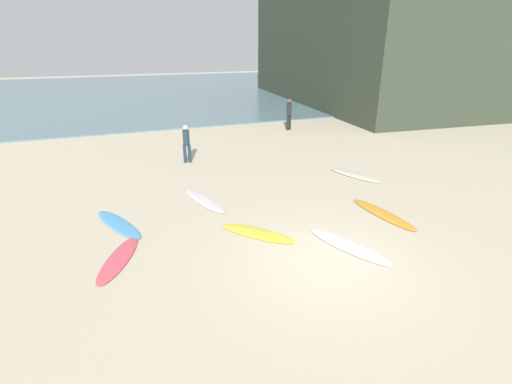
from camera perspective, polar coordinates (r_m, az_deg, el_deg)
name	(u,v)px	position (r m, az deg, el deg)	size (l,w,h in m)	color
ground_plane	(328,263)	(9.51, 10.74, -10.37)	(120.00, 120.00, 0.00)	beige
ocean_water	(150,91)	(43.46, -15.58, 14.34)	(120.00, 40.00, 0.08)	slate
coastal_headland	(435,23)	(39.91, 25.15, 21.91)	(25.40, 23.47, 12.94)	#333D2D
surfboard_0	(355,175)	(15.62, 14.57, 2.47)	(0.59, 2.32, 0.08)	silver
surfboard_1	(258,233)	(10.58, 0.25, -6.18)	(0.60, 2.23, 0.09)	yellow
surfboard_2	(383,214)	(12.36, 18.47, -3.13)	(0.53, 2.60, 0.07)	orange
surfboard_3	(349,246)	(10.25, 13.66, -7.84)	(0.58, 2.51, 0.09)	white
surfboard_4	(119,259)	(10.02, -19.85, -9.40)	(0.54, 2.24, 0.07)	#E34F5E
surfboard_5	(204,200)	(12.82, -7.75, -1.23)	(0.54, 2.51, 0.08)	silver
surfboard_6	(119,224)	(11.81, -19.84, -4.53)	(0.54, 2.49, 0.06)	#499ADE
beachgoer_near	(289,113)	(23.17, 4.96, 11.72)	(0.35, 0.35, 1.82)	black
beachgoer_mid	(186,142)	(16.89, -10.36, 7.35)	(0.34, 0.32, 1.65)	#1E3342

